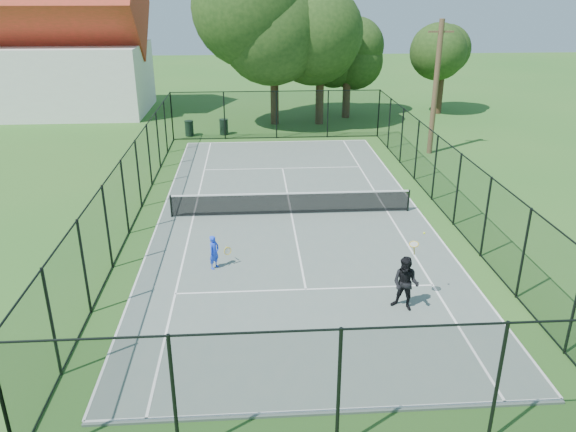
{
  "coord_description": "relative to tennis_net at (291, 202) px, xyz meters",
  "views": [
    {
      "loc": [
        -1.61,
        -21.92,
        8.99
      ],
      "look_at": [
        -0.34,
        -3.0,
        1.2
      ],
      "focal_mm": 35.0,
      "sensor_mm": 36.0,
      "label": 1
    }
  ],
  "objects": [
    {
      "name": "player_blue",
      "position": [
        -2.96,
        -4.71,
        0.07
      ],
      "size": [
        0.83,
        0.52,
        1.18
      ],
      "color": "blue",
      "rests_on": "tennis_court"
    },
    {
      "name": "player_black",
      "position": [
        2.8,
        -7.72,
        0.32
      ],
      "size": [
        1.13,
        1.03,
        2.26
      ],
      "color": "black",
      "rests_on": "tennis_court"
    },
    {
      "name": "building",
      "position": [
        -17.0,
        22.0,
        4.35
      ],
      "size": [
        15.3,
        8.15,
        11.87
      ],
      "color": "silver",
      "rests_on": "ground"
    },
    {
      "name": "ground",
      "position": [
        0.0,
        0.0,
        -0.58
      ],
      "size": [
        120.0,
        120.0,
        0.0
      ],
      "primitive_type": "plane",
      "color": "#2A6221"
    },
    {
      "name": "tree_near_right",
      "position": [
        5.38,
        18.8,
        3.93
      ],
      "size": [
        5.14,
        5.14,
        7.1
      ],
      "color": "#332114",
      "rests_on": "ground"
    },
    {
      "name": "trash_bin_left",
      "position": [
        -5.59,
        13.99,
        -0.08
      ],
      "size": [
        0.58,
        0.58,
        0.98
      ],
      "color": "black",
      "rests_on": "ground"
    },
    {
      "name": "utility_pole",
      "position": [
        8.69,
        9.0,
        3.18
      ],
      "size": [
        1.4,
        0.3,
        7.39
      ],
      "color": "#4C3823",
      "rests_on": "ground"
    },
    {
      "name": "tree_near_mid",
      "position": [
        3.19,
        16.88,
        4.4
      ],
      "size": [
        6.18,
        6.18,
        8.09
      ],
      "color": "#332114",
      "rests_on": "ground"
    },
    {
      "name": "fence",
      "position": [
        0.0,
        0.0,
        0.92
      ],
      "size": [
        13.1,
        26.1,
        3.0
      ],
      "color": "black",
      "rests_on": "ground"
    },
    {
      "name": "tennis_court",
      "position": [
        0.0,
        0.0,
        -0.55
      ],
      "size": [
        11.0,
        24.0,
        0.06
      ],
      "primitive_type": "cube",
      "color": "slate",
      "rests_on": "ground"
    },
    {
      "name": "trash_bin_right",
      "position": [
        -3.38,
        14.18,
        -0.07
      ],
      "size": [
        0.58,
        0.58,
        1.01
      ],
      "color": "black",
      "rests_on": "ground"
    },
    {
      "name": "tennis_net",
      "position": [
        0.0,
        0.0,
        0.0
      ],
      "size": [
        10.08,
        0.08,
        0.95
      ],
      "color": "black",
      "rests_on": "tennis_court"
    },
    {
      "name": "tree_near_left",
      "position": [
        0.07,
        17.08,
        5.76
      ],
      "size": [
        7.89,
        7.89,
        10.29
      ],
      "color": "#332114",
      "rests_on": "ground"
    },
    {
      "name": "tree_far_right",
      "position": [
        12.59,
        19.75,
        3.24
      ],
      "size": [
        4.67,
        4.67,
        6.18
      ],
      "color": "#332114",
      "rests_on": "ground"
    }
  ]
}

